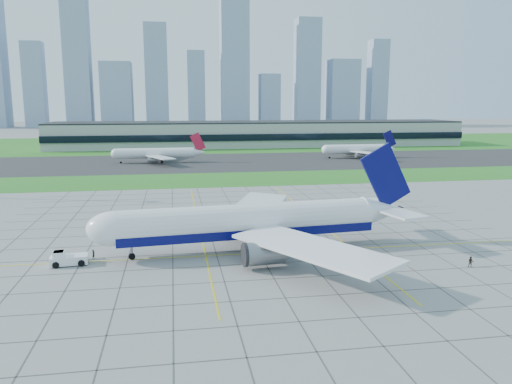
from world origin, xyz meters
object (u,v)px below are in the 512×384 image
airliner (251,222)px  distant_jet_1 (157,153)px  crew_far (471,262)px  pushback_tug (67,259)px  distant_jet_2 (357,149)px  crew_near (94,254)px

airliner → distant_jet_1: size_ratio=1.50×
airliner → crew_far: airliner is taller
pushback_tug → distant_jet_2: distant_jet_2 is taller
crew_near → distant_jet_1: distant_jet_1 is taller
pushback_tug → crew_near: size_ratio=5.38×
crew_near → crew_far: 66.22m
crew_far → distant_jet_1: 172.16m
distant_jet_2 → distant_jet_1: bearing=-177.7°
distant_jet_2 → crew_far: bearing=-104.4°
distant_jet_1 → crew_near: bearing=-92.7°
airliner → crew_far: (35.65, -16.01, -4.53)m
distant_jet_1 → distant_jet_2: bearing=2.3°
airliner → distant_jet_2: 169.50m
pushback_tug → distant_jet_2: bearing=48.7°
distant_jet_1 → distant_jet_2: same height
distant_jet_1 → distant_jet_2: 100.13m
crew_far → distant_jet_2: bearing=111.0°
pushback_tug → crew_near: (3.96, 2.78, -0.27)m
pushback_tug → crew_near: 4.85m
airliner → distant_jet_1: bearing=93.0°
crew_near → airliner: bearing=-63.1°
crew_near → distant_jet_1: size_ratio=0.04×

